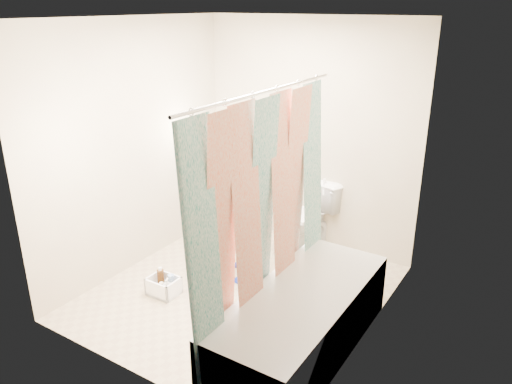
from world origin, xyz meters
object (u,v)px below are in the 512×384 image
Objects in this scene: plumber at (243,195)px; cleaning_caddy at (164,287)px; bathtub at (301,320)px; toilet at (305,218)px.

plumber is 1.11m from cleaning_caddy.
cleaning_caddy is at bearing 179.01° from bathtub.
cleaning_caddy is at bearing -90.31° from toilet.
plumber is at bearing 144.32° from bathtub.
cleaning_caddy is (-1.41, 0.02, -0.19)m from bathtub.
plumber is (-0.25, -0.79, 0.46)m from toilet.
cleaning_caddy is (-0.41, -0.69, -0.76)m from plumber.
bathtub is 6.38× the size of cleaning_caddy.
toilet is at bearing 65.37° from cleaning_caddy.
plumber is (-1.00, 0.72, 0.57)m from bathtub.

